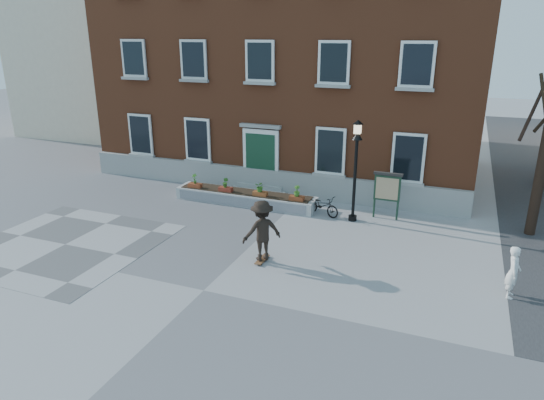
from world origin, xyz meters
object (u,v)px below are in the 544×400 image
at_px(bicycle, 322,205).
at_px(bystander, 513,272).
at_px(skateboarder, 262,231).
at_px(lamp_post, 356,157).
at_px(notice_board, 387,188).

relative_size(bicycle, bystander, 1.04).
distance_m(bystander, skateboarder, 7.25).
xyz_separation_m(lamp_post, skateboarder, (-1.89, -4.59, -1.48)).
xyz_separation_m(bicycle, notice_board, (2.41, 0.54, 0.85)).
relative_size(bicycle, lamp_post, 0.40).
bearing_deg(bicycle, bystander, -101.88).
height_order(bicycle, skateboarder, skateboarder).
distance_m(bicycle, notice_board, 2.62).
bearing_deg(bystander, lamp_post, 56.31).
height_order(lamp_post, notice_board, lamp_post).
bearing_deg(bystander, skateboarder, 97.78).
distance_m(bicycle, skateboarder, 4.82).
bearing_deg(notice_board, lamp_post, -149.37).
relative_size(bystander, lamp_post, 0.38).
relative_size(bicycle, notice_board, 0.83).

